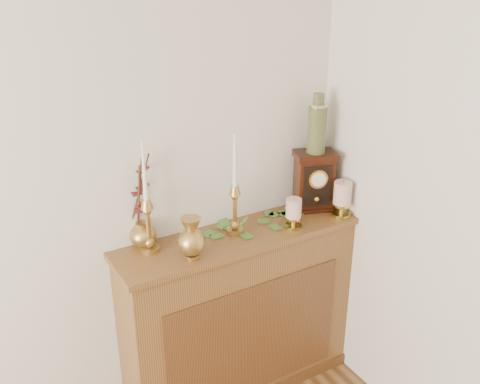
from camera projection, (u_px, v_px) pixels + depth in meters
console_shelf at (240, 318)px, 2.88m from camera, size 1.24×0.34×0.93m
candlestick_left at (148, 217)px, 2.46m from camera, size 0.09×0.09×0.52m
candlestick_center at (235, 202)px, 2.62m from camera, size 0.08×0.08×0.50m
bud_vase at (191, 239)px, 2.42m from camera, size 0.12×0.12×0.20m
ginger_jar at (141, 203)px, 2.51m from camera, size 0.19×0.20×0.46m
pillar_candle_left at (294, 212)px, 2.70m from camera, size 0.08×0.08×0.16m
pillar_candle_right at (342, 197)px, 2.81m from camera, size 0.10×0.10×0.20m
ivy_garland at (250, 225)px, 2.73m from camera, size 0.50×0.22×0.09m
mantel_clock at (314, 181)px, 2.87m from camera, size 0.24×0.21×0.31m
ceramic_vase at (317, 127)px, 2.75m from camera, size 0.09×0.09×0.30m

